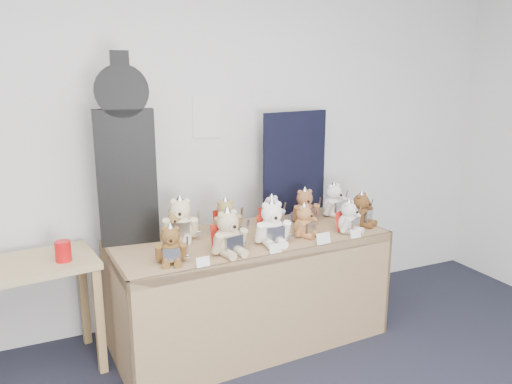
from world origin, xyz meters
name	(u,v)px	position (x,y,z in m)	size (l,w,h in m)	color
room_shell	(207,117)	(0.45, 2.49, 1.51)	(6.00, 6.00, 6.00)	white
display_table	(255,263)	(0.56, 1.89, 0.60)	(1.86, 0.86, 0.76)	olive
side_table	(19,284)	(-0.86, 2.13, 0.61)	(0.93, 0.59, 0.73)	#967E50
guitar_case	(125,153)	(-0.19, 2.16, 1.34)	(0.37, 0.14, 1.19)	black
navy_board	(295,163)	(1.10, 2.33, 1.15)	(0.59, 0.02, 0.78)	black
red_cup	(63,251)	(-0.60, 2.07, 0.79)	(0.09, 0.09, 0.12)	red
teddy_front_far_left	(171,246)	(-0.04, 1.71, 0.86)	(0.21, 0.19, 0.25)	brown
teddy_front_left	(228,234)	(0.31, 1.71, 0.88)	(0.26, 0.23, 0.31)	#C1AF88
teddy_front_centre	(272,225)	(0.63, 1.77, 0.88)	(0.26, 0.22, 0.32)	white
teddy_front_right	(305,222)	(0.89, 1.81, 0.86)	(0.20, 0.20, 0.25)	#A86E3F
teddy_front_far_right	(349,218)	(1.20, 1.76, 0.86)	(0.21, 0.20, 0.25)	silver
teddy_front_end	(361,211)	(1.38, 1.85, 0.87)	(0.22, 0.22, 0.27)	brown
teddy_back_left	(181,221)	(0.12, 2.08, 0.89)	(0.26, 0.24, 0.32)	beige
teddy_back_centre_left	(226,218)	(0.43, 2.07, 0.87)	(0.23, 0.19, 0.28)	#9B824D
teddy_back_centre_right	(272,214)	(0.77, 2.06, 0.86)	(0.22, 0.21, 0.26)	silver
teddy_back_right	(305,207)	(1.05, 2.09, 0.87)	(0.23, 0.19, 0.28)	#8F5D39
teddy_back_end	(334,201)	(1.34, 2.15, 0.87)	(0.24, 0.22, 0.28)	white
teddy_back_far_left	(176,226)	(0.09, 2.08, 0.85)	(0.19, 0.19, 0.24)	#9A7947
entry_card_a	(203,262)	(0.10, 1.57, 0.79)	(0.08, 0.00, 0.06)	silver
entry_card_b	(275,248)	(0.57, 1.60, 0.79)	(0.08, 0.00, 0.06)	silver
entry_card_c	(323,238)	(0.92, 1.62, 0.80)	(0.10, 0.00, 0.07)	silver
entry_card_d	(356,234)	(1.18, 1.63, 0.79)	(0.08, 0.00, 0.06)	silver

